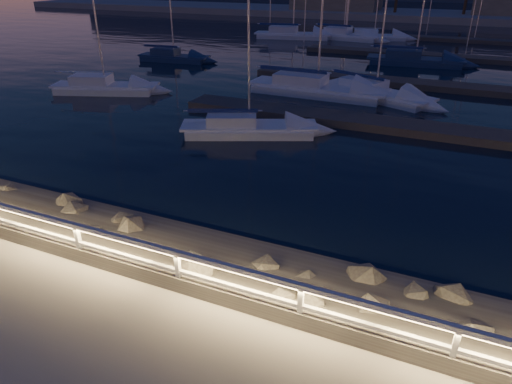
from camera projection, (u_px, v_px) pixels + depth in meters
ground at (257, 311)px, 10.11m from camera, size 400.00×400.00×0.00m
harbor_water at (416, 77)px, 36.11m from camera, size 400.00×440.00×0.60m
guard_rail at (254, 282)px, 9.79m from camera, size 44.11×0.12×1.06m
riprap at (379, 326)px, 9.77m from camera, size 20.07×2.95×1.42m
floating_docks at (419, 67)px, 36.91m from camera, size 22.00×36.00×0.40m
far_shore at (449, 14)px, 70.69m from camera, size 160.00×14.00×5.20m
sailboat_a at (103, 86)px, 29.94m from camera, size 7.03×4.16×11.66m
sailboat_b at (246, 126)px, 22.45m from camera, size 6.78×4.37×11.28m
sailboat_c at (314, 87)px, 29.52m from camera, size 9.01×2.94×15.14m
sailboat_e at (172, 56)px, 39.93m from camera, size 6.43×2.60×10.71m
sailboat_g at (373, 91)px, 28.75m from camera, size 7.64×4.86×12.64m
sailboat_i at (344, 35)px, 51.72m from camera, size 8.08×3.39×13.43m
sailboat_j at (413, 59)px, 38.46m from camera, size 8.07×3.18×13.41m
sailboat_k at (372, 36)px, 51.92m from camera, size 7.63×3.69×12.48m
sailboat_n at (291, 34)px, 52.62m from camera, size 9.05×4.28×14.89m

